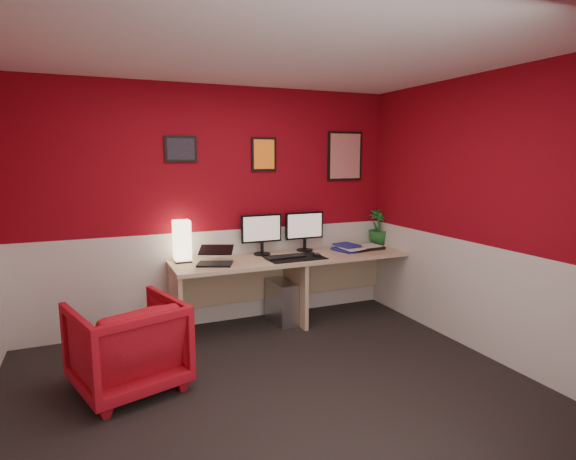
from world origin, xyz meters
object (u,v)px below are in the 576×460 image
Objects in this scene: pc_tower at (281,302)px; armchair at (127,345)px; shoji_lamp at (182,242)px; monitor_left at (262,228)px; monitor_right at (305,225)px; laptop at (215,254)px; potted_plant at (378,227)px; desk at (295,289)px; zen_tray at (366,248)px.

pc_tower is 0.58× the size of armchair.
armchair is at bearing -121.40° from shoji_lamp.
monitor_left and monitor_right have the same top height.
laptop is 0.57× the size of monitor_left.
shoji_lamp is 0.89× the size of pc_tower.
monitor_right is 0.75× the size of armchair.
potted_plant reaches higher than shoji_lamp.
laptop is 0.98m from pc_tower.
potted_plant reaches higher than desk.
laptop is 0.67m from monitor_left.
zen_tray is 0.83× the size of potted_plant.
pc_tower is (0.75, 0.13, -0.61)m from laptop.
potted_plant is at bearing 3.05° from pc_tower.
potted_plant is at bearing -177.73° from armchair.
desk is at bearing 26.96° from laptop.
pc_tower is at bearing 178.25° from zen_tray.
monitor_left reaches higher than potted_plant.
laptop is at bearing -175.79° from desk.
zen_tray is (2.06, -0.16, -0.18)m from shoji_lamp.
potted_plant is 0.93× the size of pc_tower.
monitor_left is 0.82m from pc_tower.
desk is 3.37× the size of armchair.
monitor_left is at bearing 134.88° from pc_tower.
pc_tower is (0.16, -0.15, -0.80)m from monitor_left.
shoji_lamp is 1.33m from armchair.
potted_plant is at bearing 0.24° from monitor_left.
armchair reaches higher than pc_tower.
zen_tray is at bearing 25.73° from laptop.
monitor_left is 1.38× the size of potted_plant.
desk is 7.43× the size of zen_tray.
potted_plant is (1.48, 0.01, -0.08)m from monitor_left.
pc_tower is (-0.14, 0.06, -0.14)m from desk.
armchair is (-0.89, -0.77, -0.49)m from laptop.
desk is 0.75m from monitor_left.
armchair is (-2.68, -0.86, -0.39)m from zen_tray.
shoji_lamp is 0.52× the size of armchair.
shoji_lamp is 0.95× the size of potted_plant.
monitor_left reaches higher than laptop.
armchair is at bearing -154.93° from desk.
potted_plant is (2.07, 0.28, 0.10)m from laptop.
monitor_left is (0.59, 0.27, 0.18)m from laptop.
zen_tray is (1.79, 0.09, -0.09)m from laptop.
desk is 7.88× the size of laptop.
zen_tray reaches higher than pc_tower.
pc_tower is at bearing 32.19° from laptop.
monitor_left is at bearing 145.70° from desk.
potted_plant is (1.18, 0.21, 0.58)m from desk.
monitor_left reaches higher than armchair.
armchair is (-2.96, -1.04, -0.59)m from potted_plant.
shoji_lamp is (-1.15, 0.19, 0.56)m from desk.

